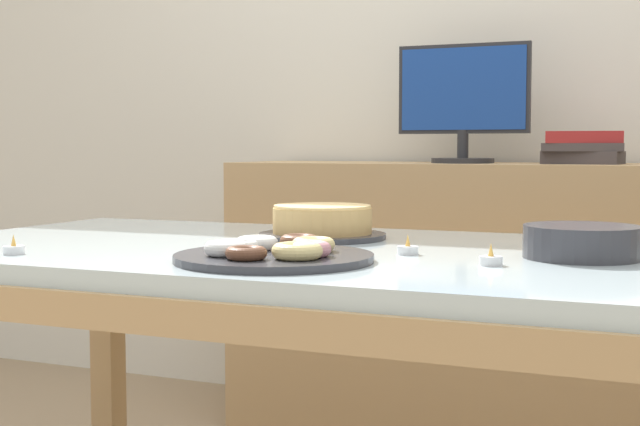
# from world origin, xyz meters

# --- Properties ---
(wall_back) EXTENTS (8.00, 0.10, 2.60)m
(wall_back) POSITION_xyz_m (0.00, 1.47, 1.30)
(wall_back) COLOR silver
(wall_back) RESTS_ON ground
(dining_table) EXTENTS (1.68, 0.93, 0.74)m
(dining_table) POSITION_xyz_m (0.00, 0.00, 0.66)
(dining_table) COLOR silver
(dining_table) RESTS_ON ground
(sideboard) EXTENTS (1.41, 0.44, 0.89)m
(sideboard) POSITION_xyz_m (0.00, 1.17, 0.45)
(sideboard) COLOR tan
(sideboard) RESTS_ON ground
(computer_monitor) EXTENTS (0.42, 0.20, 0.38)m
(computer_monitor) POSITION_xyz_m (0.04, 1.17, 1.08)
(computer_monitor) COLOR #262628
(computer_monitor) RESTS_ON sideboard
(book_stack) EXTENTS (0.25, 0.19, 0.10)m
(book_stack) POSITION_xyz_m (0.42, 1.17, 0.94)
(book_stack) COLOR #3F3838
(book_stack) RESTS_ON sideboard
(cake_chocolate_round) EXTENTS (0.28, 0.28, 0.07)m
(cake_chocolate_round) POSITION_xyz_m (-0.02, 0.16, 0.78)
(cake_chocolate_round) COLOR #333338
(cake_chocolate_round) RESTS_ON dining_table
(pastry_platter) EXTENTS (0.35, 0.35, 0.04)m
(pastry_platter) POSITION_xyz_m (0.06, -0.23, 0.76)
(pastry_platter) COLOR #333338
(pastry_platter) RESTS_ON dining_table
(plate_stack) EXTENTS (0.21, 0.21, 0.06)m
(plate_stack) POSITION_xyz_m (0.55, 0.03, 0.77)
(plate_stack) COLOR #333338
(plate_stack) RESTS_ON dining_table
(tealight_centre) EXTENTS (0.04, 0.04, 0.04)m
(tealight_centre) POSITION_xyz_m (0.24, -0.04, 0.75)
(tealight_centre) COLOR silver
(tealight_centre) RESTS_ON dining_table
(tealight_near_cakes) EXTENTS (0.04, 0.04, 0.04)m
(tealight_near_cakes) POSITION_xyz_m (0.42, -0.14, 0.75)
(tealight_near_cakes) COLOR silver
(tealight_near_cakes) RESTS_ON dining_table
(tealight_right_edge) EXTENTS (0.04, 0.04, 0.04)m
(tealight_right_edge) POSITION_xyz_m (-0.44, -0.33, 0.75)
(tealight_right_edge) COLOR silver
(tealight_right_edge) RESTS_ON dining_table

